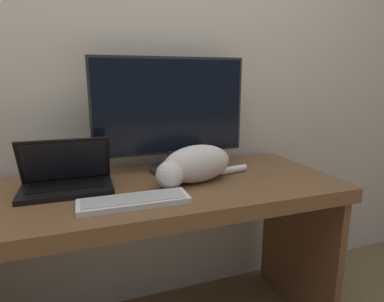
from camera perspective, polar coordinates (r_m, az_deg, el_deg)
The scene contains 6 objects.
wall_back at distance 1.61m, azimuth -11.65°, elevation 16.65°, with size 6.40×0.06×2.60m.
desk at distance 1.37m, azimuth -7.99°, elevation -12.36°, with size 1.61×0.63×0.76m.
monitor at distance 1.45m, azimuth -3.85°, elevation 6.80°, with size 0.70×0.20×0.52m.
laptop at distance 1.33m, azimuth -21.42°, elevation -4.80°, with size 0.34×0.21×0.20m.
external_keyboard at distance 1.14m, azimuth -10.25°, elevation -8.75°, with size 0.38×0.12×0.02m.
cat at distance 1.32m, azimuth 0.38°, elevation -2.40°, with size 0.46×0.20×0.16m.
Camera 1 is at (-0.24, -0.90, 1.19)m, focal length 30.00 mm.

